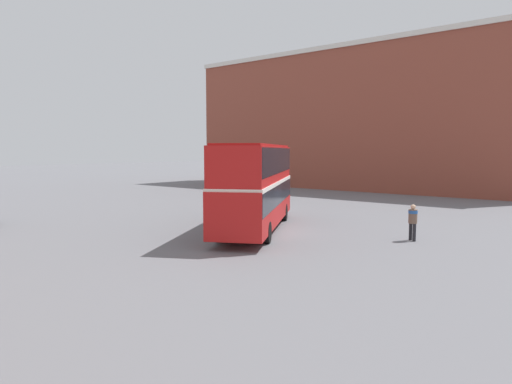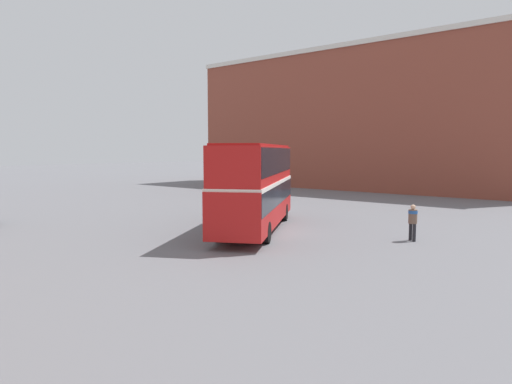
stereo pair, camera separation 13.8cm
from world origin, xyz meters
name	(u,v)px [view 1 (the left image)]	position (x,y,z in m)	size (l,w,h in m)	color
ground_plane	(275,232)	(0.00, 0.00, 0.00)	(240.00, 240.00, 0.00)	slate
building_row_right	(356,120)	(29.38, 10.07, 7.90)	(9.47, 40.02, 15.78)	brown
double_decker_bus	(256,181)	(-0.16, 1.20, 2.69)	(11.29, 7.76, 4.69)	red
pedestrian_foreground	(413,219)	(2.28, -6.59, 1.09)	(0.60, 0.60, 1.78)	#232328
parked_car_kerb_near	(249,190)	(12.04, 11.85, 0.81)	(4.70, 1.88, 1.57)	silver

